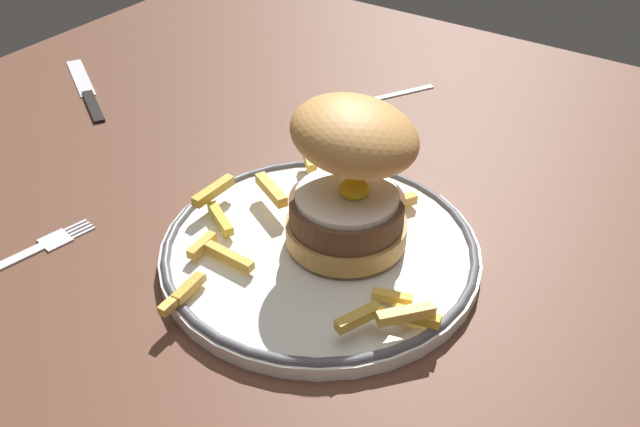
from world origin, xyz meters
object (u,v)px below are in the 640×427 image
burger (351,172)px  fork (18,257)px  spoon (360,100)px  dinner_plate (320,250)px  knife (88,93)px

burger → fork: size_ratio=1.05×
fork → spoon: bearing=77.3°
dinner_plate → burger: burger is taller
dinner_plate → knife: dinner_plate is taller
burger → fork: (-22.10, -17.13, -7.46)cm
dinner_plate → spoon: size_ratio=2.16×
fork → knife: 30.09cm
burger → spoon: 27.34cm
knife → spoon: 32.27cm
burger → spoon: burger is taller
dinner_plate → fork: 25.44cm
burger → knife: size_ratio=0.93×
knife → dinner_plate: bearing=-12.8°
dinner_plate → spoon: bearing=115.0°
knife → fork: bearing=-51.4°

